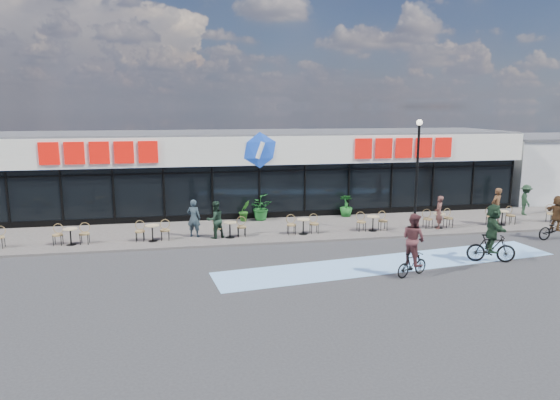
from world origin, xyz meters
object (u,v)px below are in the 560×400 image
Objects in this scene: pedestrian_c at (496,206)px; potted_plant_mid at (259,207)px; patron_left at (194,218)px; patron_right at (215,220)px; pedestrian_b at (526,200)px; potted_plant_right at (346,205)px; lamp_post at (417,167)px; potted_plant_left at (244,211)px; cyclist_b at (556,221)px; pedestrian_a at (439,212)px; cyclist_a at (492,235)px.

potted_plant_mid is at bearing -40.93° from pedestrian_c.
patron_left is 1.02× the size of patron_right.
patron_left reaches higher than pedestrian_b.
pedestrian_c is at bearing -15.45° from potted_plant_mid.
patron_left reaches higher than potted_plant_right.
lamp_post is 9.05m from potted_plant_left.
patron_right is (-2.51, -3.33, 0.18)m from potted_plant_mid.
pedestrian_b reaches higher than potted_plant_mid.
lamp_post is 5.35m from potted_plant_right.
pedestrian_b reaches higher than potted_plant_left.
potted_plant_right is at bearing 102.98° from pedestrian_b.
pedestrian_c is (12.53, -3.12, 0.39)m from potted_plant_left.
patron_left is 1.03× the size of pedestrian_b.
pedestrian_c reaches higher than potted_plant_right.
potted_plant_right is (4.79, -0.01, -0.07)m from potted_plant_mid.
patron_left is (-10.26, 1.35, -2.30)m from lamp_post.
patron_right is 0.84× the size of cyclist_b.
potted_plant_mid is at bearing -89.01° from pedestrian_a.
lamp_post is 8.40m from potted_plant_mid.
potted_plant_left is 0.58× the size of pedestrian_c.
potted_plant_left is 0.47× the size of cyclist_a.
potted_plant_left is at bearing -142.12° from patron_right.
potted_plant_right is (-2.00, 4.25, -2.56)m from lamp_post.
potted_plant_left is 15.60m from pedestrian_b.
pedestrian_b is (9.94, -1.40, 0.24)m from potted_plant_right.
cyclist_a is (7.97, -8.61, 0.30)m from potted_plant_mid.
patron_right is at bearing 177.64° from patron_left.
potted_plant_mid is at bearing -118.92° from patron_left.
potted_plant_left is at bearing 156.63° from cyclist_b.
lamp_post reaches higher than potted_plant_right.
pedestrian_a is 3.31m from pedestrian_c.
pedestrian_c is 6.55m from cyclist_a.
lamp_post is at bearing 149.93° from patron_right.
lamp_post is 3.12× the size of patron_right.
patron_left reaches higher than potted_plant_left.
potted_plant_left is at bearing -178.96° from potted_plant_right.
patron_left is at bearing -47.69° from patron_right.
potted_plant_left is at bearing -86.55° from pedestrian_a.
patron_left is (-2.65, -2.80, 0.32)m from potted_plant_left.
lamp_post is 3.97× the size of potted_plant_mid.
potted_plant_left is 3.87m from patron_left.
potted_plant_left is 12.91m from pedestrian_c.
potted_plant_mid is at bearing 147.85° from lamp_post.
cyclist_a is (10.48, -5.28, 0.12)m from patron_right.
potted_plant_left is at bearing -112.43° from patron_left.
pedestrian_a is at bearing -161.94° from patron_left.
cyclist_a is (-0.44, -5.08, 0.16)m from pedestrian_a.
potted_plant_right is 10.04m from pedestrian_b.
pedestrian_b is at bearing 132.23° from pedestrian_a.
pedestrian_b is at bearing 162.00° from patron_right.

